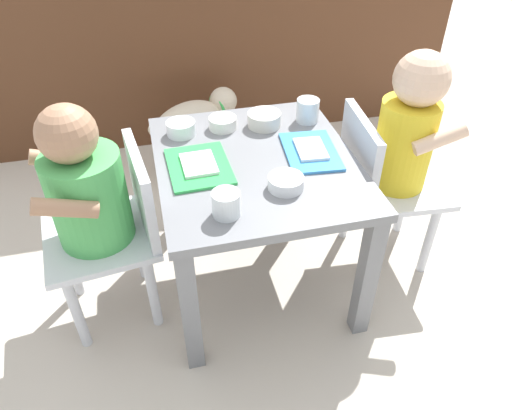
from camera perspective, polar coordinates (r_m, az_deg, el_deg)
The scene contains 14 objects.
ground_plane at distance 1.56m, azimuth 0.00°, elevation -8.19°, with size 7.00×7.00×0.00m, color beige.
kitchen_cabinet_back at distance 2.23m, azimuth -7.14°, elevation 21.25°, with size 2.21×0.38×0.97m, color #56331E.
dining_table at distance 1.32m, azimuth 0.00°, elevation 2.62°, with size 0.52×0.60×0.44m.
seated_child_left at distance 1.25m, azimuth -18.86°, elevation 1.04°, with size 0.31×0.31×0.66m.
seated_child_right at distance 1.43m, azimuth 16.85°, elevation 7.34°, with size 0.30×0.30×0.69m.
dog at distance 1.94m, azimuth -7.46°, elevation 9.55°, with size 0.39×0.29×0.31m.
food_tray_left at distance 1.25m, azimuth -6.80°, elevation 4.69°, with size 0.16×0.21×0.02m.
food_tray_right at distance 1.31m, azimuth 6.46°, elevation 6.45°, with size 0.16×0.22×0.02m.
water_cup_left at distance 1.08m, azimuth -3.54°, elevation -0.01°, with size 0.07×0.07×0.06m.
water_cup_right at distance 1.46m, azimuth 6.13°, elevation 10.95°, with size 0.07×0.07×0.07m.
cereal_bowl_right_side at distance 1.17m, azimuth 3.56°, elevation 2.73°, with size 0.09×0.09×0.03m.
cereal_bowl_left_side at distance 1.43m, azimuth 0.98°, elevation 10.17°, with size 0.10×0.10×0.04m.
veggie_bowl_near at distance 1.42m, azimuth -3.97°, elevation 9.74°, with size 0.08×0.08×0.03m.
veggie_bowl_far at distance 1.40m, azimuth -8.89°, elevation 9.05°, with size 0.08×0.08×0.04m.
Camera 1 is at (-0.26, -1.04, 1.13)m, focal length 33.73 mm.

